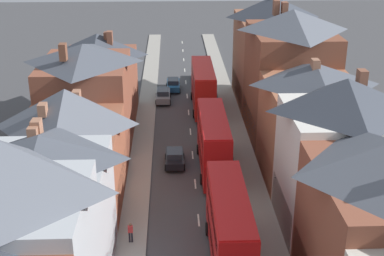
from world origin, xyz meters
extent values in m
cube|color=gray|center=(-5.10, 38.00, 0.07)|extent=(2.20, 104.00, 0.14)
cube|color=gray|center=(5.10, 38.00, 0.07)|extent=(2.20, 104.00, 0.14)
cube|color=silver|center=(0.00, 24.00, 0.01)|extent=(0.14, 1.80, 0.01)
cube|color=silver|center=(0.00, 30.00, 0.01)|extent=(0.14, 1.80, 0.01)
cube|color=silver|center=(0.00, 36.00, 0.01)|extent=(0.14, 1.80, 0.01)
cube|color=silver|center=(0.00, 42.00, 0.01)|extent=(0.14, 1.80, 0.01)
cube|color=silver|center=(0.00, 48.00, 0.01)|extent=(0.14, 1.80, 0.01)
cube|color=silver|center=(0.00, 54.00, 0.01)|extent=(0.14, 1.80, 0.01)
cube|color=silver|center=(0.00, 60.00, 0.01)|extent=(0.14, 1.80, 0.01)
cube|color=silver|center=(0.00, 66.00, 0.01)|extent=(0.14, 1.80, 0.01)
cube|color=silver|center=(0.00, 72.00, 0.01)|extent=(0.14, 1.80, 0.01)
cube|color=silver|center=(0.00, 78.00, 0.01)|extent=(0.14, 1.80, 0.01)
cube|color=silver|center=(0.00, 84.00, 0.01)|extent=(0.14, 1.80, 0.01)
cube|color=#ADB2B7|center=(-10.20, 18.21, 4.15)|extent=(8.00, 7.76, 8.30)
cube|color=maroon|center=(-6.26, 18.21, 1.60)|extent=(0.12, 7.14, 3.20)
pyramid|color=#474C56|center=(-10.20, 18.21, 9.15)|extent=(8.00, 7.76, 1.71)
cube|color=#99664C|center=(-10.83, 19.45, 9.61)|extent=(0.60, 0.90, 0.91)
cube|color=#99664C|center=(-10.72, 19.99, 9.73)|extent=(0.60, 0.90, 1.16)
cube|color=#935138|center=(-10.20, 26.98, 3.55)|extent=(8.00, 9.79, 7.10)
cube|color=black|center=(-6.26, 26.98, 1.60)|extent=(0.12, 9.01, 3.20)
pyramid|color=#565B66|center=(-10.20, 26.98, 8.58)|extent=(8.00, 9.79, 2.98)
cube|color=#99664C|center=(-9.41, 27.55, 9.16)|extent=(0.60, 0.90, 1.14)
cube|color=#99664C|center=(-11.55, 25.23, 9.05)|extent=(0.60, 0.90, 0.94)
cube|color=brown|center=(-10.20, 36.74, 4.78)|extent=(8.00, 9.73, 9.56)
cube|color=maroon|center=(-6.26, 36.74, 1.60)|extent=(0.12, 8.95, 3.20)
pyramid|color=#474C56|center=(-10.20, 36.74, 10.39)|extent=(8.00, 9.73, 1.66)
cube|color=brown|center=(-11.49, 34.12, 11.14)|extent=(0.60, 0.90, 1.50)
cube|color=brown|center=(-10.20, 46.63, 3.78)|extent=(8.00, 10.05, 7.56)
cube|color=olive|center=(-6.26, 46.63, 1.60)|extent=(0.12, 9.24, 3.20)
pyramid|color=#383D47|center=(-10.20, 46.63, 8.78)|extent=(8.00, 10.05, 2.44)
cube|color=brown|center=(-8.72, 46.03, 9.57)|extent=(0.60, 0.90, 1.59)
cube|color=brown|center=(-9.09, 46.53, 9.47)|extent=(0.60, 0.90, 1.38)
cube|color=brown|center=(10.20, 13.76, 4.56)|extent=(8.00, 9.93, 9.12)
cube|color=silver|center=(10.20, 22.62, 4.83)|extent=(8.00, 7.77, 9.66)
cube|color=black|center=(6.26, 22.62, 1.60)|extent=(0.12, 7.15, 3.20)
pyramid|color=#383D47|center=(10.20, 22.62, 10.84)|extent=(8.00, 7.77, 2.36)
cube|color=brown|center=(11.56, 23.71, 11.56)|extent=(0.60, 0.90, 1.45)
cube|color=#A36042|center=(10.20, 30.89, 4.46)|extent=(8.00, 8.78, 8.91)
cube|color=maroon|center=(6.26, 30.89, 1.60)|extent=(0.12, 8.08, 3.20)
pyramid|color=#474C56|center=(10.20, 30.89, 9.85)|extent=(8.00, 8.78, 1.88)
cube|color=#99664C|center=(10.02, 30.52, 10.54)|extent=(0.60, 0.90, 1.38)
cube|color=#99664C|center=(10.08, 30.54, 10.46)|extent=(0.60, 0.90, 1.21)
cube|color=brown|center=(10.20, 40.58, 5.78)|extent=(8.00, 10.60, 11.56)
cube|color=navy|center=(6.26, 40.58, 1.60)|extent=(0.12, 9.76, 3.20)
pyramid|color=#565B66|center=(10.20, 40.58, 12.58)|extent=(8.00, 10.60, 2.02)
cube|color=brown|center=(9.67, 42.49, 13.28)|extent=(0.60, 0.90, 1.41)
cube|color=brown|center=(8.89, 42.89, 13.34)|extent=(0.60, 0.90, 1.53)
cube|color=brown|center=(10.20, 51.53, 5.36)|extent=(8.00, 11.28, 10.72)
cube|color=olive|center=(6.26, 51.53, 1.60)|extent=(0.12, 10.38, 3.20)
pyramid|color=#383D47|center=(10.20, 51.53, 11.96)|extent=(8.00, 11.28, 2.50)
cube|color=brown|center=(10.20, 51.33, 12.52)|extent=(0.60, 0.90, 1.12)
cube|color=red|center=(1.80, 49.21, 1.65)|extent=(2.44, 10.80, 2.50)
cube|color=red|center=(1.80, 49.21, 4.05)|extent=(2.44, 10.58, 2.30)
cube|color=red|center=(1.80, 49.21, 5.25)|extent=(2.39, 10.37, 0.10)
cube|color=#28333D|center=(1.80, 54.56, 1.85)|extent=(2.20, 0.10, 1.20)
cube|color=#28333D|center=(1.80, 54.56, 4.15)|extent=(2.20, 0.10, 1.10)
cube|color=#28333D|center=(0.61, 49.21, 1.90)|extent=(0.06, 9.18, 0.90)
cube|color=#28333D|center=(0.61, 49.21, 4.15)|extent=(0.06, 9.18, 0.90)
cube|color=yellow|center=(1.80, 54.56, 4.95)|extent=(1.34, 0.08, 0.32)
cylinder|color=black|center=(0.58, 52.56, 0.50)|extent=(0.30, 1.00, 1.00)
cylinder|color=black|center=(3.02, 52.56, 0.50)|extent=(0.30, 1.00, 1.00)
cylinder|color=black|center=(0.58, 46.24, 0.50)|extent=(0.30, 1.00, 1.00)
cylinder|color=black|center=(3.02, 46.24, 0.50)|extent=(0.30, 1.00, 1.00)
cube|color=red|center=(1.80, 18.61, 1.65)|extent=(2.44, 10.80, 2.50)
cube|color=red|center=(1.80, 18.61, 4.05)|extent=(2.44, 10.58, 2.30)
cube|color=red|center=(1.80, 18.61, 5.25)|extent=(2.39, 10.37, 0.10)
cube|color=#28333D|center=(1.80, 23.96, 1.85)|extent=(2.20, 0.10, 1.20)
cube|color=#28333D|center=(1.80, 23.96, 4.15)|extent=(2.20, 0.10, 1.10)
cube|color=#28333D|center=(0.61, 18.61, 1.90)|extent=(0.06, 9.18, 0.90)
cube|color=#28333D|center=(0.61, 18.61, 4.15)|extent=(0.06, 9.18, 0.90)
cube|color=yellow|center=(1.80, 23.96, 4.95)|extent=(1.34, 0.08, 0.32)
cylinder|color=black|center=(0.58, 21.95, 0.50)|extent=(0.30, 1.00, 1.00)
cylinder|color=black|center=(3.02, 21.95, 0.50)|extent=(0.30, 1.00, 1.00)
cube|color=red|center=(1.80, 32.87, 1.65)|extent=(2.44, 10.80, 2.50)
cube|color=red|center=(1.80, 32.87, 4.05)|extent=(2.44, 10.58, 2.30)
cube|color=red|center=(1.80, 32.87, 5.25)|extent=(2.39, 10.37, 0.10)
cube|color=#28333D|center=(1.80, 38.22, 1.85)|extent=(2.20, 0.10, 1.20)
cube|color=#28333D|center=(1.80, 38.22, 4.15)|extent=(2.20, 0.10, 1.10)
cube|color=#28333D|center=(0.61, 32.87, 1.90)|extent=(0.06, 9.18, 0.90)
cube|color=#28333D|center=(0.61, 32.87, 4.15)|extent=(0.06, 9.18, 0.90)
cube|color=yellow|center=(1.80, 38.22, 4.95)|extent=(1.34, 0.08, 0.32)
cylinder|color=black|center=(0.58, 36.22, 0.50)|extent=(0.30, 1.00, 1.00)
cylinder|color=black|center=(3.02, 36.22, 0.50)|extent=(0.30, 1.00, 1.00)
cylinder|color=black|center=(0.58, 29.90, 0.50)|extent=(0.30, 1.00, 1.00)
cylinder|color=black|center=(3.02, 29.90, 0.50)|extent=(0.30, 1.00, 1.00)
cube|color=black|center=(-1.80, 33.91, 0.65)|extent=(1.70, 3.88, 0.69)
cube|color=#28333D|center=(-1.80, 33.72, 1.30)|extent=(1.46, 1.94, 0.60)
cylinder|color=black|center=(-2.65, 35.11, 0.31)|extent=(0.20, 0.62, 0.62)
cylinder|color=black|center=(-0.95, 35.11, 0.31)|extent=(0.20, 0.62, 0.62)
cylinder|color=black|center=(-2.65, 32.71, 0.31)|extent=(0.20, 0.62, 0.62)
cylinder|color=black|center=(-0.95, 32.71, 0.31)|extent=(0.20, 0.62, 0.62)
cube|color=#B7BABF|center=(1.80, 60.74, 0.71)|extent=(1.70, 4.37, 0.79)
cube|color=#28333D|center=(1.80, 60.52, 1.40)|extent=(1.46, 2.19, 0.60)
cylinder|color=black|center=(0.95, 62.10, 0.31)|extent=(0.20, 0.62, 0.62)
cylinder|color=black|center=(2.65, 62.10, 0.31)|extent=(0.20, 0.62, 0.62)
cylinder|color=black|center=(0.95, 59.38, 0.31)|extent=(0.20, 0.62, 0.62)
cylinder|color=black|center=(2.65, 59.38, 0.31)|extent=(0.20, 0.62, 0.62)
cube|color=gray|center=(-3.10, 52.16, 0.69)|extent=(1.70, 4.55, 0.76)
cube|color=#28333D|center=(-3.10, 51.93, 1.37)|extent=(1.46, 2.27, 0.60)
cylinder|color=black|center=(-3.95, 53.57, 0.31)|extent=(0.20, 0.62, 0.62)
cylinder|color=black|center=(-2.25, 53.57, 0.31)|extent=(0.20, 0.62, 0.62)
cylinder|color=black|center=(-3.95, 50.75, 0.31)|extent=(0.20, 0.62, 0.62)
cylinder|color=black|center=(-2.25, 50.75, 0.31)|extent=(0.20, 0.62, 0.62)
cube|color=#236093|center=(-1.80, 56.56, 0.67)|extent=(1.70, 4.16, 0.72)
cube|color=#28333D|center=(-1.80, 56.35, 1.33)|extent=(1.46, 2.08, 0.60)
cylinder|color=black|center=(-2.65, 57.85, 0.31)|extent=(0.20, 0.62, 0.62)
cylinder|color=black|center=(-0.95, 57.85, 0.31)|extent=(0.20, 0.62, 0.62)
cylinder|color=black|center=(-2.65, 55.27, 0.31)|extent=(0.20, 0.62, 0.62)
cylinder|color=black|center=(-0.95, 55.27, 0.31)|extent=(0.20, 0.62, 0.62)
cylinder|color=#23232D|center=(-5.23, 21.03, 0.56)|extent=(0.14, 0.14, 0.84)
cylinder|color=#23232D|center=(-5.05, 21.03, 0.56)|extent=(0.14, 0.14, 0.84)
cube|color=red|center=(-5.14, 21.03, 1.25)|extent=(0.36, 0.22, 0.54)
sphere|color=brown|center=(-5.14, 21.03, 1.64)|extent=(0.22, 0.22, 0.22)
camera|label=1|loc=(-1.93, -12.20, 22.96)|focal=50.00mm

